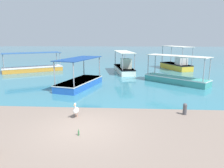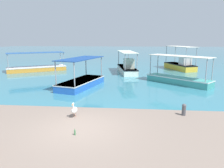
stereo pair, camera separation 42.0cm
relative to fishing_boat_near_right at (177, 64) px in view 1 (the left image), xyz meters
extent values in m
plane|color=gray|center=(-8.33, -19.12, -0.66)|extent=(120.00, 120.00, 0.00)
cube|color=teal|center=(-8.33, 28.88, -0.66)|extent=(110.00, 90.00, 0.00)
cube|color=gold|center=(-0.06, 0.16, -0.30)|extent=(3.34, 5.20, 0.72)
cube|color=black|center=(-0.06, 0.16, 0.02)|extent=(3.40, 5.25, 0.08)
cylinder|color=#99999E|center=(-1.53, 1.97, 1.14)|extent=(0.08, 0.08, 2.15)
cylinder|color=#99999E|center=(-0.24, 2.49, 1.14)|extent=(0.08, 0.08, 2.15)
cylinder|color=#99999E|center=(0.12, -2.16, 1.14)|extent=(0.08, 0.08, 2.15)
cylinder|color=#99999E|center=(1.40, -1.65, 1.14)|extent=(0.08, 0.08, 2.15)
cube|color=beige|center=(-0.06, 0.16, 2.24)|extent=(3.36, 5.05, 0.05)
cube|color=beige|center=(0.35, -0.87, 0.57)|extent=(1.47, 1.46, 1.01)
cube|color=teal|center=(-2.00, -8.80, -0.36)|extent=(5.26, 4.85, 0.59)
cube|color=silver|center=(-2.00, -8.80, -0.10)|extent=(5.32, 4.90, 0.08)
cylinder|color=#99999E|center=(-4.36, -7.51, 0.84)|extent=(0.08, 0.08, 1.81)
cylinder|color=#99999E|center=(-3.59, -6.63, 0.84)|extent=(0.08, 0.08, 1.81)
cylinder|color=#99999E|center=(-0.41, -10.97, 0.84)|extent=(0.08, 0.08, 1.81)
cylinder|color=#99999E|center=(0.36, -10.09, 0.84)|extent=(0.08, 0.08, 1.81)
cube|color=silver|center=(-2.00, -8.80, 1.77)|extent=(5.18, 4.79, 0.05)
cube|color=blue|center=(-10.21, -10.83, -0.37)|extent=(3.15, 5.50, 0.58)
cube|color=silver|center=(-10.21, -10.83, -0.12)|extent=(3.20, 5.55, 0.08)
cylinder|color=#99999E|center=(-10.09, -13.31, 0.79)|extent=(0.08, 0.08, 1.73)
cylinder|color=#99999E|center=(-11.60, -12.88, 0.79)|extent=(0.08, 0.08, 1.73)
cylinder|color=#99999E|center=(-8.82, -8.78, 0.79)|extent=(0.08, 0.08, 1.73)
cylinder|color=#99999E|center=(-10.32, -8.35, 0.79)|extent=(0.08, 0.08, 1.73)
cube|color=navy|center=(-10.21, -10.83, 1.68)|extent=(3.19, 5.33, 0.05)
cube|color=orange|center=(-17.62, -2.73, -0.38)|extent=(6.77, 5.18, 0.56)
cube|color=silver|center=(-17.62, -2.73, -0.14)|extent=(6.82, 5.24, 0.08)
cylinder|color=#99999E|center=(-15.40, -0.37, 0.72)|extent=(0.08, 0.08, 1.64)
cylinder|color=#99999E|center=(-14.51, -1.83, 0.72)|extent=(0.08, 0.08, 1.64)
cylinder|color=#99999E|center=(-20.72, -3.62, 0.72)|extent=(0.08, 0.08, 1.64)
cylinder|color=#99999E|center=(-19.83, -5.09, 0.72)|extent=(0.08, 0.08, 1.64)
cube|color=#274F88|center=(-17.62, -2.73, 1.57)|extent=(6.65, 5.16, 0.05)
cube|color=white|center=(-6.69, -2.86, -0.33)|extent=(2.59, 6.09, 0.66)
cube|color=black|center=(-6.69, -2.86, -0.04)|extent=(2.63, 6.14, 0.08)
cylinder|color=#99999E|center=(-7.81, -0.32, 0.86)|extent=(0.08, 0.08, 1.71)
cylinder|color=#99999E|center=(-6.57, -0.08, 0.86)|extent=(0.08, 0.08, 1.71)
cylinder|color=#99999E|center=(-6.80, -5.64, 0.86)|extent=(0.08, 0.08, 1.71)
cylinder|color=#99999E|center=(-5.56, -5.40, 0.86)|extent=(0.08, 0.08, 1.71)
cube|color=beige|center=(-6.69, -2.86, 1.73)|extent=(2.65, 5.91, 0.05)
cube|color=beige|center=(-6.44, -4.17, 0.53)|extent=(1.27, 1.41, 1.06)
cylinder|color=#E0997A|center=(-8.91, -17.66, -0.55)|extent=(0.03, 0.03, 0.22)
cylinder|color=#E0997A|center=(-9.01, -17.66, -0.55)|extent=(0.03, 0.03, 0.22)
ellipsoid|color=white|center=(-8.96, -17.69, -0.30)|extent=(0.30, 0.57, 0.32)
ellipsoid|color=white|center=(-8.95, -17.44, -0.28)|extent=(0.12, 0.16, 0.10)
cylinder|color=white|center=(-8.96, -17.85, -0.08)|extent=(0.07, 0.07, 0.26)
sphere|color=white|center=(-8.96, -17.85, 0.08)|extent=(0.11, 0.11, 0.11)
cone|color=#E5933F|center=(-8.97, -18.01, 0.07)|extent=(0.06, 0.30, 0.06)
cylinder|color=#47474C|center=(-3.33, -16.94, -0.41)|extent=(0.21, 0.21, 0.49)
sphere|color=#4C4C51|center=(-3.33, -16.94, -0.14)|extent=(0.22, 0.22, 0.22)
cylinder|color=#3F7F4C|center=(-8.38, -19.79, -0.56)|extent=(0.07, 0.07, 0.20)
cylinder|color=#3F7F4C|center=(-8.38, -19.79, -0.43)|extent=(0.03, 0.03, 0.07)
camera|label=1|loc=(-6.47, -28.12, 3.32)|focal=35.00mm
camera|label=2|loc=(-6.05, -28.08, 3.32)|focal=35.00mm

